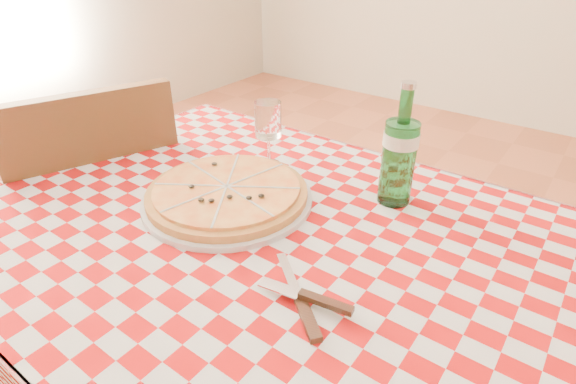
{
  "coord_description": "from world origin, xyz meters",
  "views": [
    {
      "loc": [
        0.43,
        -0.55,
        1.26
      ],
      "look_at": [
        -0.02,
        0.06,
        0.82
      ],
      "focal_mm": 28.0,
      "sensor_mm": 36.0,
      "label": 1
    }
  ],
  "objects_px": {
    "dining_table": "(278,275)",
    "water_bottle": "(400,145)",
    "wine_glass": "(268,135)",
    "chair_far": "(105,214)",
    "pizza_plate": "(227,192)"
  },
  "relations": [
    {
      "from": "dining_table",
      "to": "water_bottle",
      "type": "xyz_separation_m",
      "value": [
        0.12,
        0.25,
        0.23
      ]
    },
    {
      "from": "dining_table",
      "to": "water_bottle",
      "type": "bearing_deg",
      "value": 63.9
    },
    {
      "from": "dining_table",
      "to": "water_bottle",
      "type": "height_order",
      "value": "water_bottle"
    },
    {
      "from": "dining_table",
      "to": "pizza_plate",
      "type": "height_order",
      "value": "pizza_plate"
    },
    {
      "from": "chair_far",
      "to": "pizza_plate",
      "type": "xyz_separation_m",
      "value": [
        0.51,
        0.01,
        0.25
      ]
    },
    {
      "from": "chair_far",
      "to": "pizza_plate",
      "type": "height_order",
      "value": "chair_far"
    },
    {
      "from": "dining_table",
      "to": "wine_glass",
      "type": "relative_size",
      "value": 7.42
    },
    {
      "from": "pizza_plate",
      "to": "water_bottle",
      "type": "relative_size",
      "value": 1.4
    },
    {
      "from": "dining_table",
      "to": "chair_far",
      "type": "distance_m",
      "value": 0.68
    },
    {
      "from": "water_bottle",
      "to": "wine_glass",
      "type": "bearing_deg",
      "value": -175.3
    },
    {
      "from": "dining_table",
      "to": "wine_glass",
      "type": "bearing_deg",
      "value": 131.64
    },
    {
      "from": "dining_table",
      "to": "chair_far",
      "type": "relative_size",
      "value": 1.29
    },
    {
      "from": "water_bottle",
      "to": "wine_glass",
      "type": "relative_size",
      "value": 1.6
    },
    {
      "from": "dining_table",
      "to": "water_bottle",
      "type": "distance_m",
      "value": 0.36
    },
    {
      "from": "pizza_plate",
      "to": "chair_far",
      "type": "bearing_deg",
      "value": -178.86
    }
  ]
}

